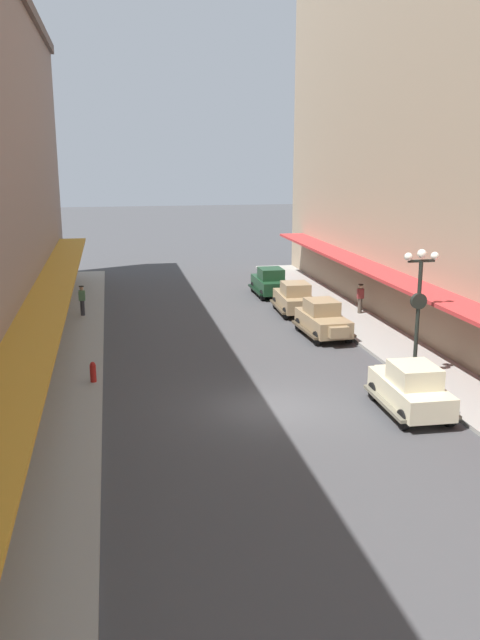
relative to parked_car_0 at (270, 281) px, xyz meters
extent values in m
plane|color=#424244|center=(-4.54, -19.10, -0.94)|extent=(200.00, 200.00, 0.00)
cube|color=#99968E|center=(-12.04, -19.10, -0.87)|extent=(3.00, 60.00, 0.15)
cube|color=#99968E|center=(2.96, -19.10, -0.87)|extent=(3.00, 60.00, 0.15)
cube|color=orange|center=(-12.64, -19.10, 2.06)|extent=(1.80, 54.00, 0.16)
cube|color=#193D23|center=(0.00, 0.03, -0.20)|extent=(1.70, 3.90, 0.80)
cube|color=#193D23|center=(0.00, -0.22, 0.55)|extent=(1.44, 1.70, 0.70)
cube|color=#8C9EA8|center=(0.00, -0.22, 0.55)|extent=(1.37, 1.67, 0.42)
cube|color=#193D23|center=(0.00, 2.16, -0.15)|extent=(0.94, 0.36, 0.52)
cube|color=black|center=(-0.95, 0.03, -0.52)|extent=(0.24, 3.51, 0.12)
cube|color=black|center=(0.95, 0.03, -0.52)|extent=(0.24, 3.51, 0.12)
cylinder|color=black|center=(-0.81, 1.40, -0.60)|extent=(0.22, 0.68, 0.68)
cylinder|color=black|center=(0.81, 1.40, -0.60)|extent=(0.22, 0.68, 0.68)
cylinder|color=black|center=(-0.81, -1.33, -0.60)|extent=(0.22, 0.68, 0.68)
cylinder|color=black|center=(0.81, -1.33, -0.60)|extent=(0.22, 0.68, 0.68)
cube|color=#997F5B|center=(0.24, -10.22, -0.20)|extent=(1.85, 3.96, 0.80)
cube|color=#997F5B|center=(0.23, -9.97, 0.55)|extent=(1.50, 1.75, 0.70)
cube|color=#8C9EA8|center=(0.23, -9.97, 0.55)|extent=(1.43, 1.72, 0.42)
cube|color=#997F5B|center=(0.33, -12.35, -0.15)|extent=(0.95, 0.40, 0.52)
cube|color=#4C3F2D|center=(1.19, -10.18, -0.52)|extent=(0.38, 3.52, 0.12)
cube|color=#4C3F2D|center=(-0.71, -10.26, -0.52)|extent=(0.38, 3.52, 0.12)
cylinder|color=black|center=(1.10, -11.55, -0.60)|extent=(0.25, 0.69, 0.68)
cylinder|color=black|center=(-0.51, -11.61, -0.60)|extent=(0.25, 0.69, 0.68)
cylinder|color=black|center=(1.00, -8.82, -0.60)|extent=(0.25, 0.69, 0.68)
cylinder|color=black|center=(-0.62, -8.89, -0.60)|extent=(0.25, 0.69, 0.68)
cube|color=#997F5B|center=(0.21, -5.04, -0.20)|extent=(1.86, 3.97, 0.80)
cube|color=#997F5B|center=(0.20, -5.29, 0.55)|extent=(1.51, 1.76, 0.70)
cube|color=#8C9EA8|center=(0.20, -5.29, 0.55)|extent=(1.43, 1.72, 0.42)
cube|color=#997F5B|center=(0.29, -2.92, -0.15)|extent=(0.95, 0.40, 0.52)
cube|color=#4C3F2D|center=(-0.74, -5.01, -0.52)|extent=(0.38, 3.52, 0.12)
cube|color=#4C3F2D|center=(1.16, -5.08, -0.52)|extent=(0.38, 3.52, 0.12)
cylinder|color=black|center=(-0.54, -3.65, -0.60)|extent=(0.25, 0.69, 0.68)
cylinder|color=black|center=(1.07, -3.71, -0.60)|extent=(0.25, 0.69, 0.68)
cylinder|color=black|center=(-0.65, -6.38, -0.60)|extent=(0.25, 0.69, 0.68)
cylinder|color=black|center=(0.96, -6.44, -0.60)|extent=(0.25, 0.69, 0.68)
cube|color=beige|center=(0.11, -20.44, -0.20)|extent=(1.82, 3.95, 0.80)
cube|color=beige|center=(0.11, -20.69, 0.55)|extent=(1.49, 1.74, 0.70)
cube|color=#8C9EA8|center=(0.11, -20.69, 0.55)|extent=(1.42, 1.71, 0.42)
cube|color=beige|center=(0.18, -18.31, -0.15)|extent=(0.95, 0.39, 0.52)
cube|color=#6D6856|center=(-0.84, -20.41, -0.52)|extent=(0.35, 3.52, 0.12)
cube|color=#6D6856|center=(1.06, -20.47, -0.52)|extent=(0.35, 3.52, 0.12)
cylinder|color=black|center=(-0.65, -19.05, -0.60)|extent=(0.24, 0.69, 0.68)
cylinder|color=black|center=(0.96, -19.10, -0.60)|extent=(0.24, 0.69, 0.68)
cylinder|color=black|center=(-0.73, -21.78, -0.60)|extent=(0.24, 0.69, 0.68)
cylinder|color=black|center=(0.88, -21.83, -0.60)|extent=(0.24, 0.69, 0.68)
cube|color=black|center=(1.86, -17.14, -0.54)|extent=(0.44, 0.44, 0.50)
cylinder|color=black|center=(1.86, -17.14, 1.81)|extent=(0.16, 0.16, 4.20)
cube|color=black|center=(1.86, -17.14, 3.91)|extent=(1.10, 0.10, 0.10)
sphere|color=white|center=(1.31, -17.14, 4.09)|extent=(0.32, 0.32, 0.32)
sphere|color=white|center=(2.41, -17.14, 4.09)|extent=(0.32, 0.32, 0.32)
sphere|color=white|center=(1.86, -17.14, 4.19)|extent=(0.36, 0.36, 0.36)
cylinder|color=black|center=(1.86, -17.14, 2.31)|extent=(0.64, 0.18, 0.64)
cylinder|color=silver|center=(1.86, -17.04, 2.31)|extent=(0.56, 0.02, 0.56)
cylinder|color=#B21E19|center=(-10.89, -15.39, -0.44)|extent=(0.24, 0.24, 0.70)
sphere|color=#B21E19|center=(-10.89, -15.39, -0.07)|extent=(0.20, 0.20, 0.20)
cylinder|color=#4C4238|center=(3.72, -6.29, -0.37)|extent=(0.24, 0.24, 0.85)
cube|color=maroon|center=(3.72, -6.29, 0.34)|extent=(0.36, 0.22, 0.56)
sphere|color=beige|center=(3.72, -6.29, 0.74)|extent=(0.22, 0.22, 0.22)
cylinder|color=black|center=(3.72, -6.29, 0.86)|extent=(0.28, 0.28, 0.04)
cylinder|color=#2D2D33|center=(-11.69, -3.83, -0.37)|extent=(0.24, 0.24, 0.85)
cube|color=#4C724C|center=(-11.69, -3.83, 0.34)|extent=(0.36, 0.22, 0.56)
sphere|color=tan|center=(-11.69, -3.83, 0.74)|extent=(0.22, 0.22, 0.22)
cylinder|color=black|center=(-11.69, -3.83, 0.86)|extent=(0.28, 0.28, 0.04)
camera|label=1|loc=(-9.97, -40.76, 7.87)|focal=37.08mm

